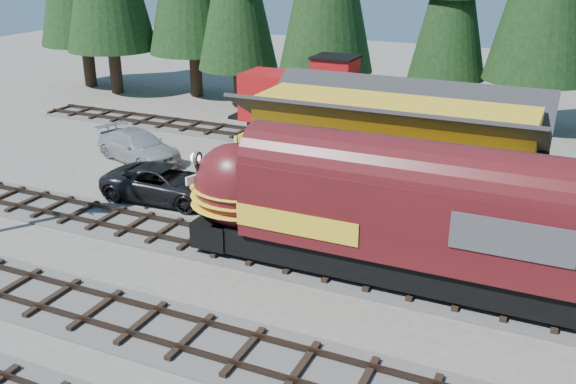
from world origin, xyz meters
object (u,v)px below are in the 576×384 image
at_px(depot, 391,144).
at_px(locomotive, 367,216).
at_px(pickup_truck_a, 165,183).
at_px(caboose, 320,105).
at_px(pickup_truck_b, 138,147).

xyz_separation_m(depot, locomotive, (1.08, -6.50, -0.63)).
height_order(locomotive, pickup_truck_a, locomotive).
distance_m(locomotive, pickup_truck_a, 11.18).
xyz_separation_m(depot, caboose, (-6.31, 7.50, -0.55)).
bearing_deg(locomotive, pickup_truck_a, 163.77).
height_order(locomotive, pickup_truck_b, locomotive).
distance_m(depot, locomotive, 6.62).
bearing_deg(pickup_truck_b, pickup_truck_a, -112.58).
distance_m(locomotive, pickup_truck_b, 16.91).
relative_size(depot, pickup_truck_a, 2.19).
bearing_deg(pickup_truck_a, depot, -74.77).
relative_size(depot, pickup_truck_b, 2.27).
relative_size(locomotive, pickup_truck_a, 2.47).
height_order(caboose, pickup_truck_b, caboose).
height_order(locomotive, caboose, caboose).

